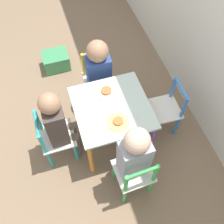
{
  "coord_description": "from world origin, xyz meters",
  "views": [
    {
      "loc": [
        1.05,
        -0.33,
        2.06
      ],
      "look_at": [
        0.0,
        0.0,
        0.4
      ],
      "focal_mm": 42.0,
      "sensor_mm": 36.0,
      "label": 1
    }
  ],
  "objects_px": {
    "chair_teal": "(55,138)",
    "child_left": "(99,70)",
    "chair_blue": "(166,109)",
    "plate_left": "(106,91)",
    "chair_yellow": "(98,80)",
    "kids_table": "(112,112)",
    "chair_green": "(135,175)",
    "storage_bin": "(56,61)",
    "child_front": "(58,123)",
    "child_right": "(133,155)",
    "plate_right": "(118,122)"
  },
  "relations": [
    {
      "from": "chair_blue",
      "to": "storage_bin",
      "type": "height_order",
      "value": "chair_blue"
    },
    {
      "from": "child_front",
      "to": "storage_bin",
      "type": "distance_m",
      "value": 1.07
    },
    {
      "from": "storage_bin",
      "to": "chair_yellow",
      "type": "bearing_deg",
      "value": 30.96
    },
    {
      "from": "chair_blue",
      "to": "child_left",
      "type": "height_order",
      "value": "child_left"
    },
    {
      "from": "chair_teal",
      "to": "chair_blue",
      "type": "bearing_deg",
      "value": -91.09
    },
    {
      "from": "chair_blue",
      "to": "plate_left",
      "type": "relative_size",
      "value": 2.89
    },
    {
      "from": "plate_right",
      "to": "storage_bin",
      "type": "xyz_separation_m",
      "value": [
        -1.14,
        -0.3,
        -0.4
      ]
    },
    {
      "from": "plate_left",
      "to": "kids_table",
      "type": "bearing_deg",
      "value": -0.0
    },
    {
      "from": "chair_teal",
      "to": "plate_left",
      "type": "relative_size",
      "value": 2.89
    },
    {
      "from": "child_right",
      "to": "kids_table",
      "type": "bearing_deg",
      "value": -90.0
    },
    {
      "from": "kids_table",
      "to": "chair_blue",
      "type": "xyz_separation_m",
      "value": [
        0.02,
        0.47,
        -0.15
      ]
    },
    {
      "from": "storage_bin",
      "to": "chair_blue",
      "type": "bearing_deg",
      "value": 37.15
    },
    {
      "from": "child_right",
      "to": "chair_teal",
      "type": "bearing_deg",
      "value": -42.52
    },
    {
      "from": "kids_table",
      "to": "chair_blue",
      "type": "height_order",
      "value": "chair_blue"
    },
    {
      "from": "chair_teal",
      "to": "storage_bin",
      "type": "xyz_separation_m",
      "value": [
        -0.99,
        0.17,
        -0.17
      ]
    },
    {
      "from": "chair_green",
      "to": "child_front",
      "type": "height_order",
      "value": "child_front"
    },
    {
      "from": "plate_left",
      "to": "chair_green",
      "type": "bearing_deg",
      "value": 1.98
    },
    {
      "from": "chair_green",
      "to": "chair_teal",
      "type": "relative_size",
      "value": 1.0
    },
    {
      "from": "chair_blue",
      "to": "plate_right",
      "type": "height_order",
      "value": "chair_blue"
    },
    {
      "from": "chair_green",
      "to": "child_left",
      "type": "xyz_separation_m",
      "value": [
        -0.88,
        -0.01,
        0.19
      ]
    },
    {
      "from": "child_right",
      "to": "plate_left",
      "type": "xyz_separation_m",
      "value": [
        -0.55,
        -0.02,
        0.02
      ]
    },
    {
      "from": "chair_yellow",
      "to": "plate_left",
      "type": "height_order",
      "value": "chair_yellow"
    },
    {
      "from": "storage_bin",
      "to": "child_right",
      "type": "bearing_deg",
      "value": 12.71
    },
    {
      "from": "chair_teal",
      "to": "child_front",
      "type": "height_order",
      "value": "child_front"
    },
    {
      "from": "chair_yellow",
      "to": "child_right",
      "type": "xyz_separation_m",
      "value": [
        0.88,
        0.0,
        0.21
      ]
    },
    {
      "from": "child_front",
      "to": "chair_green",
      "type": "bearing_deg",
      "value": -137.55
    },
    {
      "from": "child_front",
      "to": "child_left",
      "type": "bearing_deg",
      "value": -46.14
    },
    {
      "from": "kids_table",
      "to": "child_left",
      "type": "bearing_deg",
      "value": 177.84
    },
    {
      "from": "kids_table",
      "to": "chair_teal",
      "type": "relative_size",
      "value": 1.08
    },
    {
      "from": "chair_yellow",
      "to": "plate_left",
      "type": "relative_size",
      "value": 2.89
    },
    {
      "from": "kids_table",
      "to": "chair_blue",
      "type": "relative_size",
      "value": 1.08
    },
    {
      "from": "chair_yellow",
      "to": "chair_blue",
      "type": "bearing_deg",
      "value": -44.95
    },
    {
      "from": "plate_left",
      "to": "storage_bin",
      "type": "distance_m",
      "value": 0.99
    },
    {
      "from": "child_left",
      "to": "plate_right",
      "type": "relative_size",
      "value": 4.45
    },
    {
      "from": "kids_table",
      "to": "chair_yellow",
      "type": "distance_m",
      "value": 0.49
    },
    {
      "from": "storage_bin",
      "to": "chair_green",
      "type": "bearing_deg",
      "value": 12.31
    },
    {
      "from": "chair_yellow",
      "to": "chair_teal",
      "type": "bearing_deg",
      "value": -133.86
    },
    {
      "from": "plate_left",
      "to": "storage_bin",
      "type": "relative_size",
      "value": 0.68
    },
    {
      "from": "chair_green",
      "to": "chair_yellow",
      "type": "distance_m",
      "value": 0.94
    },
    {
      "from": "plate_right",
      "to": "storage_bin",
      "type": "height_order",
      "value": "plate_right"
    },
    {
      "from": "storage_bin",
      "to": "plate_left",
      "type": "bearing_deg",
      "value": 19.29
    },
    {
      "from": "chair_green",
      "to": "chair_blue",
      "type": "height_order",
      "value": "same"
    },
    {
      "from": "chair_blue",
      "to": "plate_right",
      "type": "distance_m",
      "value": 0.54
    },
    {
      "from": "chair_blue",
      "to": "child_front",
      "type": "xyz_separation_m",
      "value": [
        -0.02,
        -0.88,
        0.2
      ]
    },
    {
      "from": "chair_yellow",
      "to": "child_right",
      "type": "relative_size",
      "value": 0.66
    },
    {
      "from": "chair_teal",
      "to": "chair_blue",
      "type": "height_order",
      "value": "same"
    },
    {
      "from": "chair_teal",
      "to": "child_left",
      "type": "relative_size",
      "value": 0.71
    },
    {
      "from": "chair_green",
      "to": "plate_right",
      "type": "relative_size",
      "value": 3.16
    },
    {
      "from": "child_front",
      "to": "plate_left",
      "type": "bearing_deg",
      "value": -70.72
    },
    {
      "from": "plate_left",
      "to": "child_right",
      "type": "bearing_deg",
      "value": 1.91
    }
  ]
}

